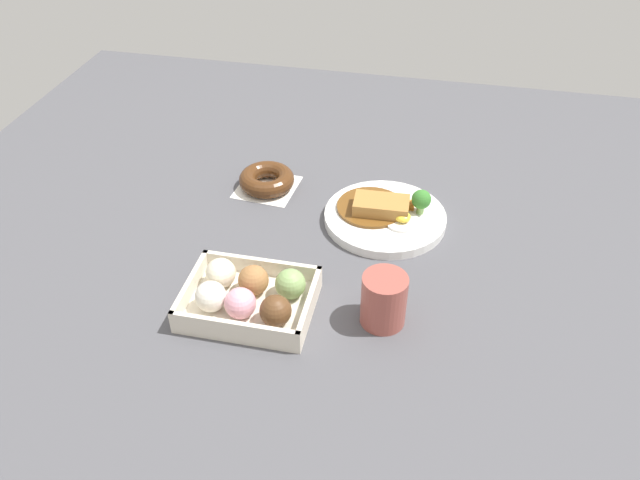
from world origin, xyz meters
name	(u,v)px	position (x,y,z in m)	size (l,w,h in m)	color
ground_plane	(305,261)	(0.00, 0.00, 0.00)	(1.60, 1.60, 0.00)	#4C4C51
curry_plate	(385,215)	(-0.12, -0.15, 0.02)	(0.23, 0.23, 0.07)	white
donut_box	(249,296)	(0.06, 0.13, 0.03)	(0.20, 0.16, 0.06)	beige
chocolate_ring_donut	(267,180)	(0.13, -0.21, 0.02)	(0.13, 0.13, 0.04)	white
coffee_mug	(384,300)	(-0.15, 0.11, 0.04)	(0.07, 0.07, 0.09)	#9E4C42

